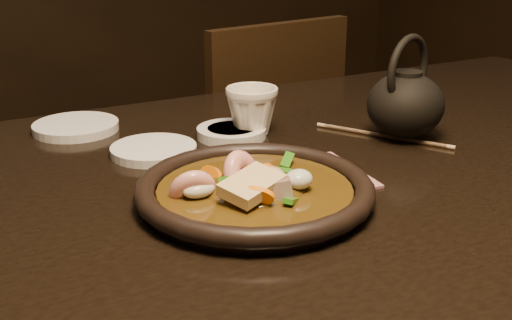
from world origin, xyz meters
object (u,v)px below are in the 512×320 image
table (331,222)px  tea_cup (252,109)px  plate (255,191)px  chair (250,172)px  teapot (406,101)px

table → tea_cup: (-0.02, 0.19, 0.12)m
plate → tea_cup: (0.12, 0.23, 0.03)m
chair → table: bearing=62.2°
tea_cup → teapot: (0.19, -0.13, 0.02)m
plate → chair: bearing=62.5°
table → plate: (-0.14, -0.04, 0.09)m
table → chair: (0.24, 0.69, -0.21)m
teapot → table: bearing=-179.9°
chair → tea_cup: size_ratio=10.52×
chair → plate: (-0.38, -0.73, 0.30)m
table → teapot: size_ratio=10.26×
table → chair: bearing=70.9°
plate → tea_cup: size_ratio=3.48×
table → chair: size_ratio=1.88×
plate → teapot: teapot is taller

